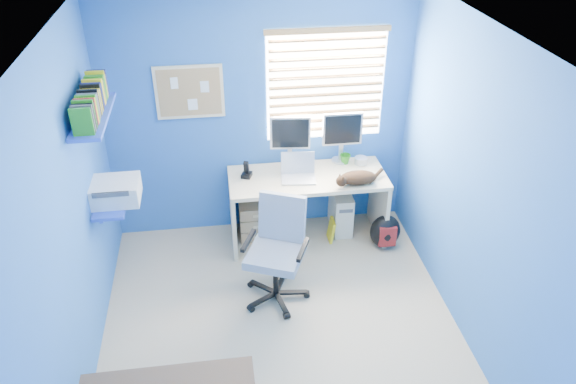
{
  "coord_description": "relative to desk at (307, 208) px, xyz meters",
  "views": [
    {
      "loc": [
        -0.43,
        -3.46,
        3.5
      ],
      "look_at": [
        0.15,
        0.65,
        0.95
      ],
      "focal_mm": 35.0,
      "sensor_mm": 36.0,
      "label": 1
    }
  ],
  "objects": [
    {
      "name": "office_chair",
      "position": [
        -0.41,
        -0.83,
        -0.01
      ],
      "size": [
        0.74,
        0.74,
        0.96
      ],
      "color": "black",
      "rests_on": "floor"
    },
    {
      "name": "wall_right",
      "position": [
        1.07,
        -1.26,
        0.88
      ],
      "size": [
        0.01,
        3.2,
        2.5
      ],
      "primitive_type": "cube",
      "color": "blue",
      "rests_on": "ground"
    },
    {
      "name": "wall_shelves",
      "position": [
        -1.78,
        -0.51,
        1.06
      ],
      "size": [
        0.42,
        0.9,
        1.05
      ],
      "color": "blue",
      "rests_on": "ground"
    },
    {
      "name": "cd_spindle",
      "position": [
        0.58,
        0.18,
        0.41
      ],
      "size": [
        0.13,
        0.13,
        0.07
      ],
      "primitive_type": "cylinder",
      "color": "silver",
      "rests_on": "desk"
    },
    {
      "name": "backpack",
      "position": [
        0.76,
        -0.26,
        -0.19
      ],
      "size": [
        0.32,
        0.24,
        0.37
      ],
      "primitive_type": "ellipsoid",
      "rotation": [
        0.0,
        0.0,
        -0.02
      ],
      "color": "black",
      "rests_on": "floor"
    },
    {
      "name": "wall_back",
      "position": [
        -0.43,
        0.34,
        0.88
      ],
      "size": [
        3.0,
        0.01,
        2.5
      ],
      "primitive_type": "cube",
      "color": "blue",
      "rests_on": "ground"
    },
    {
      "name": "wall_front",
      "position": [
        -0.43,
        -2.86,
        0.88
      ],
      "size": [
        3.0,
        0.01,
        2.5
      ],
      "primitive_type": "cube",
      "color": "blue",
      "rests_on": "ground"
    },
    {
      "name": "window_blinds",
      "position": [
        0.22,
        0.31,
        1.18
      ],
      "size": [
        1.15,
        0.05,
        1.1
      ],
      "color": "white",
      "rests_on": "ground"
    },
    {
      "name": "phone",
      "position": [
        -0.6,
        0.07,
        0.45
      ],
      "size": [
        0.12,
        0.13,
        0.17
      ],
      "primitive_type": "cube",
      "rotation": [
        0.0,
        0.0,
        -0.35
      ],
      "color": "black",
      "rests_on": "desk"
    },
    {
      "name": "cat",
      "position": [
        0.46,
        -0.2,
        0.43
      ],
      "size": [
        0.4,
        0.29,
        0.13
      ],
      "primitive_type": "ellipsoid",
      "rotation": [
        0.0,
        0.0,
        0.31
      ],
      "color": "black",
      "rests_on": "desk"
    },
    {
      "name": "laptop",
      "position": [
        -0.1,
        -0.05,
        0.48
      ],
      "size": [
        0.36,
        0.29,
        0.22
      ],
      "primitive_type": "cube",
      "rotation": [
        0.0,
        0.0,
        -0.11
      ],
      "color": "silver",
      "rests_on": "desk"
    },
    {
      "name": "monitor_left",
      "position": [
        -0.14,
        0.25,
        0.64
      ],
      "size": [
        0.41,
        0.16,
        0.54
      ],
      "primitive_type": "cube",
      "rotation": [
        0.0,
        0.0,
        -0.11
      ],
      "color": "silver",
      "rests_on": "desk"
    },
    {
      "name": "monitor_right",
      "position": [
        0.39,
        0.26,
        0.64
      ],
      "size": [
        0.4,
        0.12,
        0.54
      ],
      "primitive_type": "cube",
      "rotation": [
        0.0,
        0.0,
        -0.0
      ],
      "color": "silver",
      "rests_on": "desk"
    },
    {
      "name": "yellow_book",
      "position": [
        0.25,
        -0.08,
        -0.25
      ],
      "size": [
        0.03,
        0.17,
        0.24
      ],
      "primitive_type": "cube",
      "color": "yellow",
      "rests_on": "floor"
    },
    {
      "name": "drawer_boxes",
      "position": [
        -0.51,
        0.11,
        -0.17
      ],
      "size": [
        0.35,
        0.28,
        0.41
      ],
      "primitive_type": "cube",
      "color": "tan",
      "rests_on": "floor"
    },
    {
      "name": "floor",
      "position": [
        -0.43,
        -1.26,
        -0.37
      ],
      "size": [
        3.0,
        3.2,
        0.0
      ],
      "primitive_type": "cube",
      "color": "#ADA18B",
      "rests_on": "ground"
    },
    {
      "name": "mug",
      "position": [
        0.42,
        0.21,
        0.42
      ],
      "size": [
        0.1,
        0.09,
        0.1
      ],
      "primitive_type": "imported",
      "color": "#217E19",
      "rests_on": "desk"
    },
    {
      "name": "tower_pc",
      "position": [
        0.39,
        0.12,
        -0.14
      ],
      "size": [
        0.2,
        0.45,
        0.45
      ],
      "primitive_type": "cube",
      "rotation": [
        0.0,
        0.0,
        -0.03
      ],
      "color": "beige",
      "rests_on": "floor"
    },
    {
      "name": "ceiling",
      "position": [
        -0.43,
        -1.26,
        2.13
      ],
      "size": [
        3.0,
        3.2,
        0.0
      ],
      "primitive_type": "cube",
      "color": "white",
      "rests_on": "wall_back"
    },
    {
      "name": "wall_left",
      "position": [
        -1.93,
        -1.26,
        0.88
      ],
      "size": [
        0.01,
        3.2,
        2.5
      ],
      "primitive_type": "cube",
      "color": "blue",
      "rests_on": "ground"
    },
    {
      "name": "corkboard",
      "position": [
        -1.08,
        0.33,
        1.18
      ],
      "size": [
        0.64,
        0.02,
        0.52
      ],
      "color": "beige",
      "rests_on": "ground"
    },
    {
      "name": "desk",
      "position": [
        0.0,
        0.0,
        0.0
      ],
      "size": [
        1.55,
        0.65,
        0.74
      ],
      "primitive_type": "cube",
      "color": "beige",
      "rests_on": "floor"
    }
  ]
}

